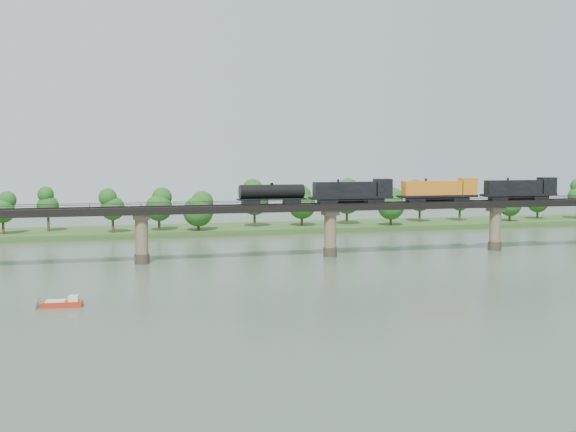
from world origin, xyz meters
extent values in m
plane|color=#3D4D3D|center=(0.00, 0.00, 0.00)|extent=(400.00, 400.00, 0.00)
cube|color=#2F5220|center=(0.00, 85.00, 0.80)|extent=(300.00, 24.00, 1.60)
cylinder|color=#473A2D|center=(-40.00, 30.00, 1.00)|extent=(3.00, 3.00, 2.00)
cylinder|color=#817154|center=(-40.00, 30.00, 5.50)|extent=(2.60, 2.60, 9.00)
cube|color=#817154|center=(-40.00, 30.00, 9.50)|extent=(3.20, 3.20, 1.00)
cylinder|color=#473A2D|center=(0.00, 30.00, 1.00)|extent=(3.00, 3.00, 2.00)
cylinder|color=#817154|center=(0.00, 30.00, 5.50)|extent=(2.60, 2.60, 9.00)
cube|color=#817154|center=(0.00, 30.00, 9.50)|extent=(3.20, 3.20, 1.00)
cylinder|color=#473A2D|center=(40.00, 30.00, 1.00)|extent=(3.00, 3.00, 2.00)
cylinder|color=#817154|center=(40.00, 30.00, 5.50)|extent=(2.60, 2.60, 9.00)
cube|color=#817154|center=(40.00, 30.00, 9.50)|extent=(3.20, 3.20, 1.00)
cube|color=black|center=(0.00, 30.00, 10.75)|extent=(220.00, 5.00, 1.50)
cube|color=black|center=(0.00, 29.25, 11.58)|extent=(220.00, 0.12, 0.16)
cube|color=black|center=(0.00, 30.75, 11.58)|extent=(220.00, 0.12, 0.16)
cube|color=black|center=(0.00, 27.60, 12.20)|extent=(220.00, 0.10, 0.10)
cube|color=black|center=(0.00, 32.40, 12.20)|extent=(220.00, 0.10, 0.10)
cube|color=black|center=(0.00, 27.60, 11.85)|extent=(0.08, 0.08, 0.70)
cube|color=black|center=(0.00, 32.40, 11.85)|extent=(0.08, 0.08, 0.70)
cylinder|color=#382619|center=(-71.77, 79.88, 3.24)|extent=(0.70, 0.70, 3.27)
sphere|color=#164B15|center=(-71.77, 79.88, 7.60)|extent=(6.20, 6.20, 6.20)
sphere|color=#164B15|center=(-71.77, 79.88, 10.32)|extent=(4.65, 4.65, 4.65)
cylinder|color=#382619|center=(-60.94, 84.18, 3.46)|extent=(0.70, 0.70, 3.71)
sphere|color=#164B15|center=(-60.94, 84.18, 8.41)|extent=(5.67, 5.67, 5.67)
sphere|color=#164B15|center=(-60.94, 84.18, 11.50)|extent=(4.25, 4.25, 4.25)
cylinder|color=#382619|center=(-44.43, 76.31, 3.35)|extent=(0.70, 0.70, 3.51)
sphere|color=#164B15|center=(-44.43, 76.31, 8.03)|extent=(6.31, 6.31, 6.31)
sphere|color=#164B15|center=(-44.43, 76.31, 10.96)|extent=(4.73, 4.73, 4.73)
cylinder|color=#382619|center=(-32.24, 78.84, 3.27)|extent=(0.70, 0.70, 3.34)
sphere|color=#164B15|center=(-32.24, 78.84, 7.73)|extent=(7.18, 7.18, 7.18)
sphere|color=#164B15|center=(-32.24, 78.84, 10.52)|extent=(5.39, 5.39, 5.39)
cylinder|color=#382619|center=(-22.01, 76.15, 3.01)|extent=(0.70, 0.70, 2.83)
sphere|color=#164B15|center=(-22.01, 76.15, 6.78)|extent=(8.26, 8.26, 8.26)
sphere|color=#164B15|center=(-22.01, 76.15, 9.14)|extent=(6.19, 6.19, 6.19)
cylinder|color=#382619|center=(-5.04, 82.68, 3.58)|extent=(0.70, 0.70, 3.96)
sphere|color=#164B15|center=(-5.04, 82.68, 8.87)|extent=(8.07, 8.07, 8.07)
sphere|color=#164B15|center=(-5.04, 82.68, 12.17)|extent=(6.05, 6.05, 6.05)
cylinder|color=#382619|center=(8.52, 81.14, 3.23)|extent=(0.70, 0.70, 3.27)
sphere|color=#164B15|center=(8.52, 81.14, 7.59)|extent=(8.03, 8.03, 8.03)
sphere|color=#164B15|center=(8.52, 81.14, 10.31)|extent=(6.02, 6.02, 6.02)
cylinder|color=#382619|center=(22.65, 82.31, 3.56)|extent=(0.70, 0.70, 3.92)
sphere|color=#164B15|center=(22.65, 82.31, 8.79)|extent=(8.29, 8.29, 8.29)
sphere|color=#164B15|center=(22.65, 82.31, 12.05)|extent=(6.21, 6.21, 6.21)
cylinder|color=#382619|center=(33.59, 75.35, 3.11)|extent=(0.70, 0.70, 3.02)
sphere|color=#164B15|center=(33.59, 75.35, 7.15)|extent=(7.74, 7.74, 7.74)
sphere|color=#164B15|center=(33.59, 75.35, 9.67)|extent=(5.80, 5.80, 5.80)
cylinder|color=#382619|center=(46.81, 84.03, 3.50)|extent=(0.70, 0.70, 3.80)
sphere|color=#164B15|center=(46.81, 84.03, 8.56)|extent=(7.47, 7.47, 7.47)
sphere|color=#164B15|center=(46.81, 84.03, 11.73)|extent=(5.60, 5.60, 5.60)
cylinder|color=#382619|center=(60.48, 84.26, 3.29)|extent=(0.70, 0.70, 3.38)
sphere|color=#164B15|center=(60.48, 84.26, 7.80)|extent=(6.23, 6.23, 6.23)
sphere|color=#164B15|center=(60.48, 84.26, 10.62)|extent=(4.67, 4.67, 4.67)
cylinder|color=#382619|center=(74.35, 78.39, 2.99)|extent=(0.70, 0.70, 2.77)
sphere|color=#164B15|center=(74.35, 78.39, 6.68)|extent=(7.04, 7.04, 7.04)
sphere|color=#164B15|center=(74.35, 78.39, 8.99)|extent=(5.28, 5.28, 5.28)
cylinder|color=#382619|center=(87.62, 83.57, 3.07)|extent=(0.70, 0.70, 2.94)
sphere|color=#164B15|center=(87.62, 83.57, 7.00)|extent=(6.73, 6.73, 6.73)
sphere|color=#164B15|center=(87.62, 83.57, 9.45)|extent=(5.05, 5.05, 5.05)
cube|color=black|center=(51.36, 30.00, 12.04)|extent=(3.93, 2.36, 1.08)
cube|color=black|center=(40.55, 30.00, 12.04)|extent=(3.93, 2.36, 1.08)
cube|color=black|center=(45.95, 30.00, 12.73)|extent=(18.66, 2.95, 0.49)
cube|color=black|center=(44.48, 30.00, 14.55)|extent=(13.75, 2.65, 3.14)
cube|color=black|center=(53.32, 30.00, 14.84)|extent=(3.54, 2.95, 3.73)
cylinder|color=black|center=(45.95, 30.00, 12.19)|extent=(5.89, 1.38, 1.38)
cube|color=black|center=(30.73, 30.00, 12.04)|extent=(3.93, 2.36, 1.08)
cube|color=black|center=(19.92, 30.00, 12.04)|extent=(3.93, 2.36, 1.08)
cube|color=black|center=(25.33, 30.00, 12.73)|extent=(18.66, 2.95, 0.49)
cube|color=orange|center=(23.85, 30.00, 14.55)|extent=(13.75, 2.65, 3.14)
cube|color=orange|center=(32.69, 30.00, 14.84)|extent=(3.54, 2.95, 3.73)
cylinder|color=black|center=(25.33, 30.00, 12.19)|extent=(5.89, 1.38, 1.38)
cube|color=black|center=(10.10, 30.00, 12.04)|extent=(3.93, 2.36, 1.08)
cube|color=black|center=(-0.71, 30.00, 12.04)|extent=(3.93, 2.36, 1.08)
cube|color=black|center=(4.70, 30.00, 12.73)|extent=(18.66, 2.95, 0.49)
cube|color=black|center=(3.22, 30.00, 14.55)|extent=(13.75, 2.65, 3.14)
cube|color=black|center=(12.06, 30.00, 14.84)|extent=(3.54, 2.95, 3.73)
cylinder|color=black|center=(4.70, 30.00, 12.19)|extent=(5.89, 1.38, 1.38)
cube|color=black|center=(-8.57, 30.00, 12.04)|extent=(3.44, 2.16, 1.08)
cube|color=black|center=(-17.41, 30.00, 12.04)|extent=(3.44, 2.16, 1.08)
cube|color=black|center=(-12.99, 30.00, 12.68)|extent=(14.74, 2.36, 0.29)
cylinder|color=black|center=(-12.99, 30.00, 14.25)|extent=(13.75, 2.95, 2.95)
cylinder|color=black|center=(-12.99, 30.00, 15.82)|extent=(0.69, 0.69, 0.49)
cube|color=red|center=(-53.91, -9.24, 0.40)|extent=(5.90, 2.74, 0.80)
cube|color=white|center=(-54.82, -9.13, 0.85)|extent=(2.92, 2.03, 0.28)
cube|color=white|center=(-52.33, -9.43, 1.20)|extent=(1.52, 1.52, 0.80)
camera|label=1|loc=(-49.24, -116.94, 21.84)|focal=45.00mm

